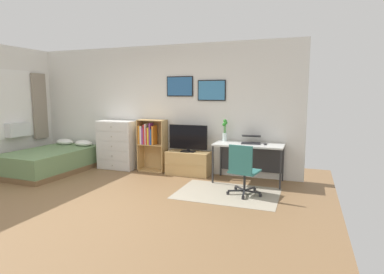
% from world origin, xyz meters
% --- Properties ---
extents(ground_plane, '(7.20, 7.20, 0.00)m').
position_xyz_m(ground_plane, '(0.00, 0.00, 0.00)').
color(ground_plane, brown).
extents(wall_back_with_posters, '(6.12, 0.09, 2.70)m').
position_xyz_m(wall_back_with_posters, '(0.01, 2.43, 1.36)').
color(wall_back_with_posters, silver).
rests_on(wall_back_with_posters, ground_plane).
extents(area_rug, '(1.70, 1.20, 0.01)m').
position_xyz_m(area_rug, '(1.85, 1.22, 0.00)').
color(area_rug, '#9E937F').
rests_on(area_rug, ground_plane).
extents(bed, '(1.30, 1.99, 0.61)m').
position_xyz_m(bed, '(-2.09, 1.39, 0.25)').
color(bed, brown).
rests_on(bed, ground_plane).
extents(dresser, '(0.84, 0.46, 1.08)m').
position_xyz_m(dresser, '(-0.91, 2.15, 0.54)').
color(dresser, silver).
rests_on(dresser, ground_plane).
extents(bookshelf, '(0.61, 0.30, 1.12)m').
position_xyz_m(bookshelf, '(-0.11, 2.22, 0.67)').
color(bookshelf, tan).
rests_on(bookshelf, ground_plane).
extents(tv_stand, '(0.90, 0.41, 0.49)m').
position_xyz_m(tv_stand, '(0.79, 2.17, 0.24)').
color(tv_stand, tan).
rests_on(tv_stand, ground_plane).
extents(television, '(0.83, 0.16, 0.56)m').
position_xyz_m(television, '(0.79, 2.15, 0.77)').
color(television, black).
rests_on(television, tv_stand).
extents(desk, '(1.29, 0.65, 0.74)m').
position_xyz_m(desk, '(2.05, 2.13, 0.61)').
color(desk, silver).
rests_on(desk, ground_plane).
extents(office_chair, '(0.58, 0.57, 0.86)m').
position_xyz_m(office_chair, '(2.11, 1.20, 0.46)').
color(office_chair, '#232326').
rests_on(office_chair, ground_plane).
extents(laptop, '(0.40, 0.43, 0.16)m').
position_xyz_m(laptop, '(2.08, 2.15, 0.80)').
color(laptop, '#333338').
rests_on(laptop, desk).
extents(computer_mouse, '(0.06, 0.10, 0.03)m').
position_xyz_m(computer_mouse, '(2.36, 2.03, 0.76)').
color(computer_mouse, '#262628').
rests_on(computer_mouse, desk).
extents(bamboo_vase, '(0.10, 0.10, 0.43)m').
position_xyz_m(bamboo_vase, '(1.54, 2.24, 0.95)').
color(bamboo_vase, silver).
rests_on(bamboo_vase, desk).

